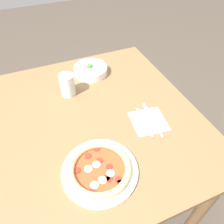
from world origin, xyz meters
TOP-DOWN VIEW (x-y plane):
  - ground_plane at (0.00, 0.00)m, footprint 8.00×8.00m
  - dining_table at (0.00, 0.00)m, footprint 1.08×1.08m
  - pizza at (-0.03, -0.29)m, footprint 0.30×0.30m
  - bowl at (0.15, 0.35)m, footprint 0.20×0.20m
  - napkin at (0.28, -0.13)m, footprint 0.17×0.17m
  - fork at (0.25, -0.13)m, footprint 0.03×0.19m
  - knife at (0.29, -0.14)m, footprint 0.04×0.23m
  - glass at (-0.02, 0.22)m, footprint 0.08×0.08m

SIDE VIEW (x-z plane):
  - ground_plane at x=0.00m, z-range 0.00..0.00m
  - dining_table at x=0.00m, z-range 0.28..1.04m
  - napkin at x=0.28m, z-range 0.76..0.76m
  - knife at x=0.29m, z-range 0.76..0.77m
  - fork at x=0.25m, z-range 0.76..0.77m
  - pizza at x=-0.03m, z-range 0.76..0.80m
  - bowl at x=0.15m, z-range 0.76..0.82m
  - glass at x=-0.02m, z-range 0.76..0.88m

